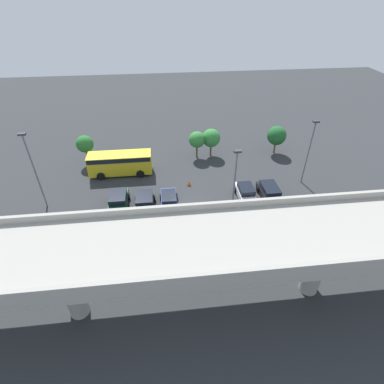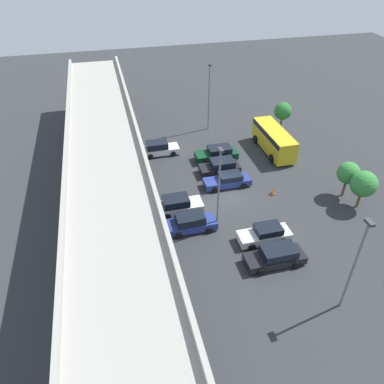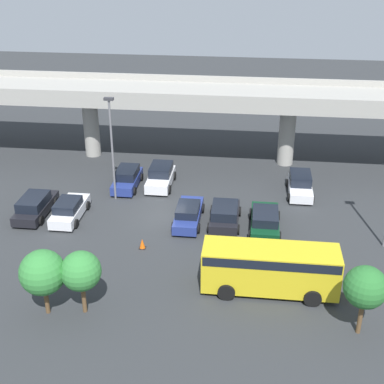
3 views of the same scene
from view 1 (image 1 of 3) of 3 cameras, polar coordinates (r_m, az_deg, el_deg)
name	(u,v)px [view 1 (image 1 of 3)]	position (r m, az deg, el deg)	size (l,w,h in m)	color
ground_plane	(184,208)	(32.54, -1.45, -3.15)	(114.41, 114.41, 0.00)	#2D3033
highway_overpass	(199,249)	(20.35, 1.35, -10.74)	(54.81, 6.62, 7.00)	#9E9B93
parked_car_0	(270,193)	(34.66, 14.64, -0.19)	(2.10, 4.86, 1.56)	black
parked_car_1	(246,194)	(34.03, 10.28, -0.33)	(1.98, 4.56, 1.52)	silver
parked_car_2	(232,231)	(29.00, 7.62, -7.36)	(2.01, 4.41, 1.58)	navy
parked_car_3	(205,237)	(28.09, 2.51, -8.57)	(2.11, 4.40, 1.72)	silver
parked_car_4	(169,202)	(32.44, -4.38, -1.87)	(1.96, 4.87, 1.44)	navy
parked_car_5	(145,203)	(32.47, -9.00, -2.05)	(2.22, 4.35, 1.58)	black
parked_car_6	(118,202)	(33.18, -13.87, -1.83)	(2.17, 4.85, 1.58)	#0C381E
parked_car_7	(81,246)	(29.09, -20.46, -9.63)	(2.03, 4.33, 1.63)	silver
shuttle_bus	(120,162)	(38.57, -13.53, 5.57)	(7.75, 2.64, 2.79)	gold
lamp_post_near_aisle	(310,148)	(36.87, 21.48, 7.81)	(0.70, 0.35, 7.91)	slate
lamp_post_mid_lot	(33,167)	(34.02, -27.99, 4.31)	(0.70, 0.35, 8.60)	slate
lamp_post_by_overpass	(235,183)	(28.33, 8.10, 1.80)	(0.70, 0.35, 8.15)	slate
tree_front_left	(277,136)	(43.65, 15.82, 10.29)	(2.62, 2.62, 3.95)	brown
tree_front_centre	(211,138)	(41.45, 3.66, 10.21)	(2.49, 2.49, 3.87)	brown
tree_front_right	(197,140)	(40.86, 0.95, 9.92)	(2.19, 2.19, 3.76)	brown
tree_front_far_right	(85,144)	(41.64, -19.75, 8.58)	(2.21, 2.21, 3.97)	brown
traffic_cone	(189,183)	(35.93, -0.57, 1.73)	(0.44, 0.44, 0.70)	black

